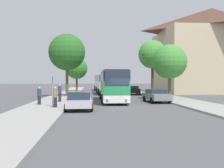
# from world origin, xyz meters

# --- Properties ---
(ground_plane) EXTENTS (300.00, 300.00, 0.00)m
(ground_plane) POSITION_xyz_m (0.00, 0.00, 0.00)
(ground_plane) COLOR #4C4C4F
(ground_plane) RESTS_ON ground
(sidewalk_left) EXTENTS (4.00, 120.00, 0.15)m
(sidewalk_left) POSITION_xyz_m (-7.00, 0.00, 0.07)
(sidewalk_left) COLOR gray
(sidewalk_left) RESTS_ON ground_plane
(sidewalk_right) EXTENTS (4.00, 120.00, 0.15)m
(sidewalk_right) POSITION_xyz_m (7.00, 0.00, 0.07)
(sidewalk_right) COLOR gray
(sidewalk_right) RESTS_ON ground_plane
(building_right_background) EXTENTS (19.80, 15.40, 16.18)m
(building_right_background) POSITION_xyz_m (20.17, 24.86, 8.09)
(building_right_background) COLOR #C6B28E
(building_right_background) RESTS_ON ground_plane
(bus_front) EXTENTS (2.86, 11.28, 3.38)m
(bus_front) POSITION_xyz_m (-0.60, 5.57, 1.81)
(bus_front) COLOR silver
(bus_front) RESTS_ON ground_plane
(bus_middle) EXTENTS (2.90, 10.25, 3.26)m
(bus_middle) POSITION_xyz_m (-0.57, 21.04, 1.74)
(bus_middle) COLOR #238942
(bus_middle) RESTS_ON ground_plane
(bus_rear) EXTENTS (3.15, 12.00, 3.47)m
(bus_rear) POSITION_xyz_m (-0.56, 35.83, 1.85)
(bus_rear) COLOR #2D519E
(bus_rear) RESTS_ON ground_plane
(parked_car_left_curb) EXTENTS (2.23, 4.31, 1.43)m
(parked_car_left_curb) POSITION_xyz_m (-4.00, -2.60, 0.74)
(parked_car_left_curb) COLOR #B7B7BC
(parked_car_left_curb) RESTS_ON ground_plane
(parked_car_right_near) EXTENTS (2.32, 4.69, 1.41)m
(parked_car_right_near) POSITION_xyz_m (4.00, 4.02, 0.75)
(parked_car_right_near) COLOR slate
(parked_car_right_near) RESTS_ON ground_plane
(parked_car_right_far) EXTENTS (2.01, 4.02, 1.43)m
(parked_car_right_far) POSITION_xyz_m (4.00, 19.55, 0.76)
(parked_car_right_far) COLOR black
(parked_car_right_far) RESTS_ON ground_plane
(bus_stop_sign) EXTENTS (0.08, 0.45, 2.59)m
(bus_stop_sign) POSITION_xyz_m (-6.29, -1.02, 1.75)
(bus_stop_sign) COLOR gray
(bus_stop_sign) RESTS_ON sidewalk_left
(pedestrian_waiting_near) EXTENTS (0.36, 0.36, 1.62)m
(pedestrian_waiting_near) POSITION_xyz_m (-7.74, 0.81, 0.96)
(pedestrian_waiting_near) COLOR #23232D
(pedestrian_waiting_near) RESTS_ON sidewalk_left
(pedestrian_waiting_far) EXTENTS (0.36, 0.36, 1.81)m
(pedestrian_waiting_far) POSITION_xyz_m (-6.23, 3.81, 1.07)
(pedestrian_waiting_far) COLOR #23232D
(pedestrian_waiting_far) RESTS_ON sidewalk_left
(pedestrian_walking_back) EXTENTS (0.36, 0.36, 1.70)m
(pedestrian_walking_back) POSITION_xyz_m (-5.96, -1.84, 1.01)
(pedestrian_walking_back) COLOR #23232D
(pedestrian_walking_back) RESTS_ON sidewalk_left
(tree_left_near) EXTENTS (4.32, 4.32, 6.77)m
(tree_left_near) POSITION_xyz_m (-5.83, 29.96, 4.74)
(tree_left_near) COLOR #513D23
(tree_left_near) RESTS_ON sidewalk_left
(tree_left_far) EXTENTS (5.11, 5.11, 8.70)m
(tree_left_far) POSITION_xyz_m (-6.33, 13.44, 6.27)
(tree_left_far) COLOR brown
(tree_left_far) RESTS_ON sidewalk_left
(tree_right_near) EXTENTS (4.17, 4.17, 8.11)m
(tree_right_near) POSITION_xyz_m (6.08, 14.48, 6.14)
(tree_right_near) COLOR #47331E
(tree_right_near) RESTS_ON sidewalk_right
(tree_right_mid) EXTENTS (4.18, 4.18, 6.57)m
(tree_right_mid) POSITION_xyz_m (6.51, 7.47, 4.61)
(tree_right_mid) COLOR brown
(tree_right_mid) RESTS_ON sidewalk_right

